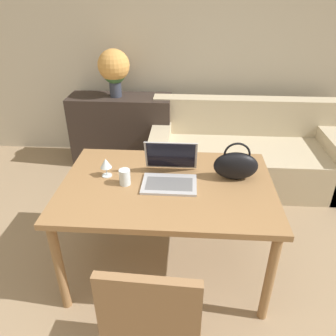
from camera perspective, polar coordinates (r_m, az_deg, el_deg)
The scene contains 10 objects.
wall_back at distance 3.87m, azimuth 2.27°, elevation 21.27°, with size 10.00×0.06×2.70m.
dining_table at distance 2.24m, azimuth -0.15°, elevation -4.39°, with size 1.42×0.96×0.74m.
chair at distance 1.68m, azimuth -2.45°, elevation -25.54°, with size 0.46×0.46×0.97m.
couch at distance 3.64m, azimuth 12.97°, elevation 2.15°, with size 1.99×0.92×0.82m.
sideboard at distance 3.90m, azimuth -8.04°, elevation 6.56°, with size 1.14×0.40×0.81m.
laptop at distance 2.21m, azimuth 0.25°, elevation -0.43°, with size 0.36×0.35×0.25m.
drinking_glass at distance 2.18m, azimuth -7.53°, elevation -1.57°, with size 0.07×0.07×0.11m.
wine_glass at distance 2.27m, azimuth -10.78°, elevation 0.69°, with size 0.08×0.08×0.13m.
handbag at distance 2.24m, azimuth 11.72°, elevation 0.46°, with size 0.30×0.12×0.27m.
flower_vase at distance 3.68m, azimuth -9.40°, elevation 16.73°, with size 0.34×0.34×0.51m.
Camera 1 is at (0.11, -1.13, 1.91)m, focal length 35.00 mm.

